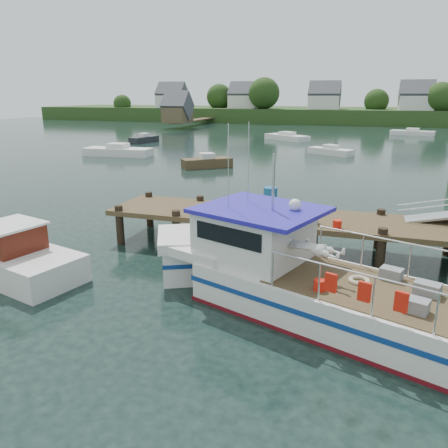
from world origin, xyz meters
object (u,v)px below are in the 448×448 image
(moored_e, at_px, (144,139))
(moored_d, at_px, (287,137))
(dock, at_px, (446,205))
(lobster_boat, at_px, (292,275))
(moored_b, at_px, (330,151))
(work_boat, at_px, (0,254))
(moored_far, at_px, (412,133))
(moored_a, at_px, (118,151))
(moored_rowboat, at_px, (207,162))

(moored_e, bearing_deg, moored_d, 30.27)
(dock, xyz_separation_m, lobster_boat, (-4.48, -4.59, -1.31))
(moored_b, distance_m, moored_d, 14.70)
(dock, bearing_deg, work_boat, -160.67)
(moored_far, relative_size, moored_b, 1.33)
(moored_a, xyz_separation_m, moored_d, (13.15, 20.27, -0.05))
(moored_rowboat, xyz_separation_m, moored_far, (18.83, 36.90, -0.06))
(work_boat, height_order, moored_far, work_boat)
(moored_far, bearing_deg, lobster_boat, -99.87)
(moored_a, xyz_separation_m, moored_b, (19.83, 7.18, -0.08))
(moored_far, xyz_separation_m, moored_e, (-32.94, -21.19, 0.05))
(work_boat, distance_m, moored_d, 47.12)
(lobster_boat, xyz_separation_m, moored_far, (8.10, 59.32, -0.55))
(work_boat, relative_size, moored_far, 1.13)
(work_boat, xyz_separation_m, moored_e, (-14.87, 38.60, -0.17))
(dock, distance_m, moored_e, 44.58)
(dock, relative_size, moored_b, 3.48)
(moored_far, xyz_separation_m, moored_d, (-16.40, -12.71, 0.02))
(moored_far, distance_m, moored_a, 44.28)
(moored_a, bearing_deg, work_boat, -50.99)
(moored_rowboat, distance_m, moored_far, 41.42)
(moored_far, height_order, moored_a, moored_a)
(lobster_boat, relative_size, moored_d, 1.61)
(work_boat, xyz_separation_m, moored_b, (8.35, 34.00, -0.22))
(lobster_boat, distance_m, moored_rowboat, 24.86)
(dock, xyz_separation_m, moored_far, (3.61, 54.72, -1.86))
(lobster_boat, height_order, work_boat, lobster_boat)
(lobster_boat, relative_size, moored_far, 1.64)
(moored_rowboat, height_order, moored_far, moored_rowboat)
(moored_rowboat, distance_m, moored_a, 11.42)
(moored_a, xyz_separation_m, moored_e, (-3.38, 11.78, -0.03))
(moored_rowboat, bearing_deg, lobster_boat, -72.62)
(moored_e, bearing_deg, moored_b, -8.13)
(work_boat, relative_size, moored_d, 1.11)
(moored_rowboat, bearing_deg, moored_a, 151.70)
(moored_rowboat, xyz_separation_m, moored_b, (9.10, 11.10, -0.07))
(dock, height_order, moored_far, dock)
(moored_d, height_order, moored_e, moored_e)
(dock, distance_m, work_boat, 15.41)
(moored_rowboat, xyz_separation_m, moored_d, (2.42, 24.19, -0.04))
(dock, bearing_deg, moored_e, 131.17)
(moored_far, relative_size, moored_a, 0.94)
(dock, xyz_separation_m, work_boat, (-14.45, -5.07, -1.64))
(moored_a, bearing_deg, lobster_boat, -35.01)
(moored_e, bearing_deg, dock, -45.74)
(moored_b, height_order, moored_e, moored_e)
(dock, relative_size, moored_d, 2.56)
(work_boat, height_order, moored_e, work_boat)
(work_boat, bearing_deg, lobster_boat, 17.64)
(work_boat, relative_size, moored_a, 1.06)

